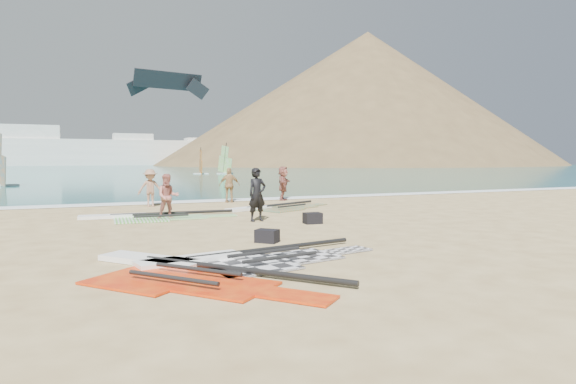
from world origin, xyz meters
name	(u,v)px	position (x,y,z in m)	size (l,w,h in m)	color
ground	(305,239)	(0.00, 0.00, 0.00)	(300.00, 300.00, 0.00)	tan
sea	(102,166)	(0.00, 132.00, 0.00)	(300.00, 240.00, 0.06)	#0D485B
surf_line	(201,202)	(0.00, 12.30, 0.00)	(300.00, 1.20, 0.04)	white
far_town	(43,151)	(-15.72, 150.00, 4.49)	(160.00, 8.00, 12.00)	white
headland_main	(366,165)	(85.00, 130.00, 0.00)	(143.00, 143.00, 45.00)	brown
headland_minor	(428,164)	(120.00, 140.00, 0.00)	(70.00, 70.00, 28.00)	brown
rig_grey	(245,259)	(-2.36, -2.01, 0.05)	(5.43, 2.56, 0.20)	#272729
rig_green	(146,217)	(-3.39, 6.50, 0.05)	(5.71, 2.34, 0.20)	green
rig_orange	(273,208)	(2.11, 7.68, 0.05)	(5.30, 3.39, 0.20)	orange
rig_red	(180,272)	(-3.87, -2.65, 0.05)	(4.41, 5.27, 0.20)	red
gear_bag_near	(313,218)	(1.59, 2.74, 0.19)	(0.58, 0.42, 0.37)	black
gear_bag_far	(267,236)	(-1.12, -0.06, 0.17)	(0.57, 0.40, 0.34)	black
person_wetsuit	(257,195)	(0.08, 4.05, 0.94)	(0.68, 0.45, 1.87)	black
beachgoer_left	(168,196)	(-2.68, 5.94, 0.82)	(0.80, 0.62, 1.64)	#BC6B5F
beachgoer_mid	(150,188)	(-2.68, 10.73, 0.86)	(1.11, 0.64, 1.72)	#9D7056
beachgoer_back	(229,185)	(1.23, 11.39, 0.87)	(1.02, 0.42, 1.74)	tan
beachgoer_right	(283,183)	(4.18, 11.50, 0.90)	(1.66, 0.53, 1.79)	#A05C4F
windsurfer_centre	(201,166)	(9.88, 55.00, 1.15)	(2.10, 2.53, 3.77)	white
windsurfer_right	(225,165)	(13.09, 53.97, 1.29)	(2.50, 2.71, 4.45)	white
kitesurf_kite	(168,83)	(2.82, 38.28, 9.86)	(8.21, 2.28, 2.62)	black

